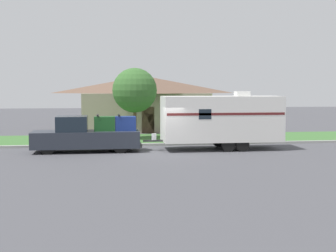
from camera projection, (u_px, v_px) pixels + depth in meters
name	position (u px, v px, depth m)	size (l,w,h in m)	color
ground_plane	(162.00, 154.00, 25.38)	(120.00, 120.00, 0.00)	#47474C
curb_strip	(155.00, 144.00, 29.07)	(80.00, 0.30, 0.14)	#999993
lawn_strip	(149.00, 139.00, 32.68)	(80.00, 7.00, 0.03)	#3D6B33
house_across_street	(144.00, 102.00, 40.22)	(11.18, 7.66, 4.61)	gray
pickup_truck	(87.00, 135.00, 26.16)	(6.05, 1.93, 2.09)	black
travel_trailer	(221.00, 119.00, 27.14)	(7.98, 2.49, 3.38)	black
mailbox	(100.00, 128.00, 29.20)	(0.48, 0.20, 1.42)	brown
tree_in_yard	(135.00, 90.00, 32.36)	(3.10, 3.10, 4.97)	brown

